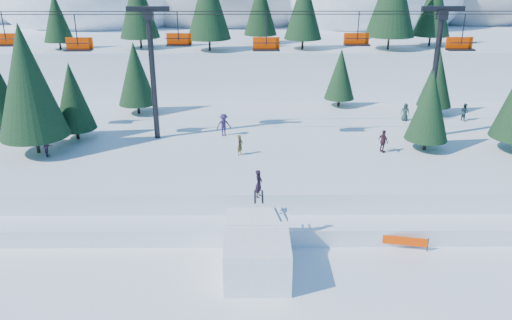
{
  "coord_description": "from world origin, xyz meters",
  "views": [
    {
      "loc": [
        -1.25,
        -20.6,
        15.63
      ],
      "look_at": [
        -1.05,
        6.0,
        5.2
      ],
      "focal_mm": 35.0,
      "sensor_mm": 36.0,
      "label": 1
    }
  ],
  "objects_px": {
    "banner_near": "(403,241)",
    "jump_kicker": "(257,253)",
    "chairlift": "(275,53)",
    "banner_far": "(433,235)"
  },
  "relations": [
    {
      "from": "jump_kicker",
      "to": "banner_near",
      "type": "height_order",
      "value": "jump_kicker"
    },
    {
      "from": "jump_kicker",
      "to": "chairlift",
      "type": "height_order",
      "value": "chairlift"
    },
    {
      "from": "jump_kicker",
      "to": "chairlift",
      "type": "relative_size",
      "value": 0.12
    },
    {
      "from": "chairlift",
      "to": "banner_near",
      "type": "xyz_separation_m",
      "value": [
        7.1,
        -13.26,
        -8.78
      ]
    },
    {
      "from": "chairlift",
      "to": "banner_far",
      "type": "bearing_deg",
      "value": -53.93
    },
    {
      "from": "jump_kicker",
      "to": "banner_far",
      "type": "height_order",
      "value": "jump_kicker"
    },
    {
      "from": "chairlift",
      "to": "banner_near",
      "type": "height_order",
      "value": "chairlift"
    },
    {
      "from": "banner_far",
      "to": "banner_near",
      "type": "bearing_deg",
      "value": -160.16
    },
    {
      "from": "banner_near",
      "to": "jump_kicker",
      "type": "bearing_deg",
      "value": -164.61
    },
    {
      "from": "chairlift",
      "to": "banner_near",
      "type": "bearing_deg",
      "value": -61.82
    }
  ]
}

